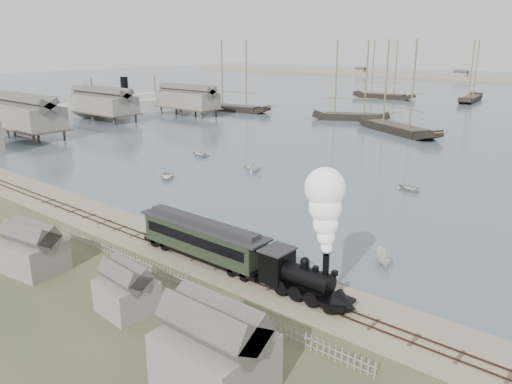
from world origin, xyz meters
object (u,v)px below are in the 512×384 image
Objects in this scene: beached_dinghy at (165,226)px; steamship at (125,95)px; locomotive at (317,246)px; passenger_coach at (203,238)px.

steamship is (-80.24, 54.01, 4.55)m from beached_dinghy.
locomotive is 12.51m from passenger_coach.
steamship is (-101.06, 56.76, 0.26)m from locomotive.
steamship reaches higher than beached_dinghy.
steamship is at bearing 67.88° from beached_dinghy.
passenger_coach is (-12.24, -0.00, -2.57)m from locomotive.
locomotive is 115.91m from steamship.
beached_dinghy is at bearing -112.50° from steamship.
locomotive is at bearing 0.00° from passenger_coach.
steamship is at bearing 150.68° from locomotive.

